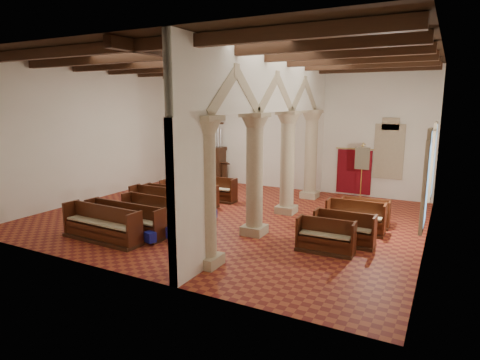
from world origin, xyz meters
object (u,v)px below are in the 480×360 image
processional_banner (361,186)px  aisle_pew_0 (325,241)px  nave_pew_0 (102,229)px  lectern (225,175)px  pipe_organ (207,158)px

processional_banner → aisle_pew_0: size_ratio=1.58×
processional_banner → nave_pew_0: processional_banner is taller
lectern → pipe_organ: bearing=172.6°
processional_banner → nave_pew_0: size_ratio=0.91×
pipe_organ → aisle_pew_0: pipe_organ is taller
lectern → processional_banner: (7.51, -1.18, 0.32)m
pipe_organ → processional_banner: bearing=-7.9°
pipe_organ → aisle_pew_0: bearing=-40.2°
lectern → processional_banner: 7.60m
pipe_organ → nave_pew_0: size_ratio=1.47×
nave_pew_0 → aisle_pew_0: size_ratio=1.74×
processional_banner → nave_pew_0: bearing=-124.3°
pipe_organ → nave_pew_0: 10.17m
processional_banner → pipe_organ: bearing=174.4°
processional_banner → aisle_pew_0: processional_banner is taller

